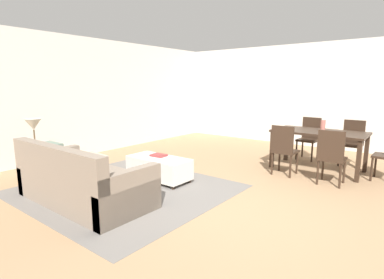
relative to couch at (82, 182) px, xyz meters
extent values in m
plane|color=#9E7A56|center=(1.87, 1.07, -0.29)|extent=(10.80, 10.80, 0.00)
cube|color=silver|center=(1.87, 6.07, 1.06)|extent=(9.00, 0.12, 2.70)
cube|color=silver|center=(-2.63, 1.57, 1.06)|extent=(0.12, 11.00, 2.70)
cube|color=slate|center=(0.08, 0.72, -0.28)|extent=(3.00, 2.80, 0.01)
cube|color=gray|center=(0.00, 0.05, -0.08)|extent=(2.04, 0.97, 0.42)
cube|color=gray|center=(0.00, -0.35, 0.35)|extent=(2.04, 0.16, 0.44)
cube|color=gray|center=(-0.95, 0.05, 0.02)|extent=(0.14, 0.97, 0.62)
cube|color=gray|center=(0.95, 0.05, 0.02)|extent=(0.14, 0.97, 0.62)
cube|color=slate|center=(-0.53, -0.08, 0.32)|extent=(0.39, 0.11, 0.39)
cube|color=slate|center=(0.00, -0.10, 0.30)|extent=(0.34, 0.12, 0.33)
cube|color=tan|center=(0.53, -0.09, 0.32)|extent=(0.37, 0.11, 0.37)
cube|color=silver|center=(0.15, 1.39, -0.06)|extent=(1.12, 0.52, 0.34)
cylinder|color=#332319|center=(-0.36, 1.60, -0.26)|extent=(0.05, 0.05, 0.06)
cylinder|color=#332319|center=(0.66, 1.60, -0.26)|extent=(0.05, 0.05, 0.06)
cylinder|color=#332319|center=(-0.36, 1.18, -0.26)|extent=(0.05, 0.05, 0.06)
cylinder|color=#332319|center=(0.66, 1.18, -0.26)|extent=(0.05, 0.05, 0.06)
cube|color=brown|center=(-1.32, 0.01, 0.26)|extent=(0.40, 0.40, 0.03)
cylinder|color=brown|center=(-1.49, 0.18, -0.02)|extent=(0.04, 0.04, 0.53)
cylinder|color=brown|center=(-1.15, 0.18, -0.02)|extent=(0.04, 0.04, 0.53)
cylinder|color=brown|center=(-1.49, -0.16, -0.02)|extent=(0.04, 0.04, 0.53)
cylinder|color=brown|center=(-1.15, -0.16, -0.02)|extent=(0.04, 0.04, 0.53)
cylinder|color=brown|center=(-1.32, 0.01, 0.29)|extent=(0.16, 0.16, 0.02)
cylinder|color=brown|center=(-1.32, 0.01, 0.46)|extent=(0.02, 0.02, 0.32)
cone|color=beige|center=(-1.32, 0.01, 0.71)|extent=(0.26, 0.26, 0.18)
cube|color=#332319|center=(2.11, 3.76, 0.45)|extent=(1.65, 0.88, 0.04)
cube|color=#332319|center=(1.34, 4.14, 0.07)|extent=(0.07, 0.07, 0.72)
cube|color=#332319|center=(2.87, 4.14, 0.07)|extent=(0.07, 0.07, 0.72)
cube|color=#332319|center=(1.34, 3.38, 0.07)|extent=(0.07, 0.07, 0.72)
cube|color=#332319|center=(2.87, 3.38, 0.07)|extent=(0.07, 0.07, 0.72)
cube|color=#332319|center=(1.72, 3.07, 0.14)|extent=(0.40, 0.40, 0.04)
cube|color=#332319|center=(1.72, 2.89, 0.40)|extent=(0.40, 0.04, 0.47)
cylinder|color=#332319|center=(1.55, 3.24, -0.08)|extent=(0.04, 0.04, 0.41)
cylinder|color=#332319|center=(1.89, 3.24, -0.08)|extent=(0.04, 0.04, 0.41)
cylinder|color=#332319|center=(1.55, 2.90, -0.08)|extent=(0.04, 0.04, 0.41)
cylinder|color=#332319|center=(1.89, 2.90, -0.08)|extent=(0.04, 0.04, 0.41)
cube|color=#332319|center=(2.54, 3.01, 0.14)|extent=(0.41, 0.41, 0.04)
cube|color=#332319|center=(2.55, 2.83, 0.40)|extent=(0.40, 0.05, 0.47)
cylinder|color=#332319|center=(2.37, 3.17, -0.08)|extent=(0.04, 0.04, 0.41)
cylinder|color=#332319|center=(2.71, 3.19, -0.08)|extent=(0.04, 0.04, 0.41)
cylinder|color=#332319|center=(2.38, 2.83, -0.08)|extent=(0.04, 0.04, 0.41)
cylinder|color=#332319|center=(2.72, 2.85, -0.08)|extent=(0.04, 0.04, 0.41)
cube|color=#332319|center=(1.68, 4.48, 0.14)|extent=(0.42, 0.42, 0.04)
cube|color=#332319|center=(1.69, 4.66, 0.40)|extent=(0.40, 0.06, 0.47)
cylinder|color=#332319|center=(1.84, 4.31, -0.08)|extent=(0.04, 0.04, 0.41)
cylinder|color=#332319|center=(1.50, 4.32, -0.08)|extent=(0.04, 0.04, 0.41)
cylinder|color=#332319|center=(1.86, 4.64, -0.08)|extent=(0.04, 0.04, 0.41)
cylinder|color=#332319|center=(1.52, 4.66, -0.08)|extent=(0.04, 0.04, 0.41)
cube|color=#332319|center=(2.54, 4.49, 0.14)|extent=(0.41, 0.41, 0.04)
cube|color=#332319|center=(2.54, 4.67, 0.40)|extent=(0.40, 0.05, 0.47)
cylinder|color=#332319|center=(2.71, 4.32, -0.08)|extent=(0.04, 0.04, 0.41)
cylinder|color=#332319|center=(2.37, 4.32, -0.08)|extent=(0.04, 0.04, 0.41)
cylinder|color=#332319|center=(2.71, 4.66, -0.08)|extent=(0.04, 0.04, 0.41)
cylinder|color=#332319|center=(2.37, 4.66, -0.08)|extent=(0.04, 0.04, 0.41)
cylinder|color=#332319|center=(3.05, 3.59, -0.08)|extent=(0.04, 0.04, 0.41)
cylinder|color=#332319|center=(3.06, 3.93, -0.08)|extent=(0.04, 0.04, 0.41)
cylinder|color=#B26659|center=(2.15, 3.79, 0.58)|extent=(0.09, 0.09, 0.21)
cube|color=maroon|center=(0.08, 1.46, 0.13)|extent=(0.27, 0.22, 0.03)
camera|label=1|loc=(3.72, -2.23, 1.34)|focal=28.31mm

